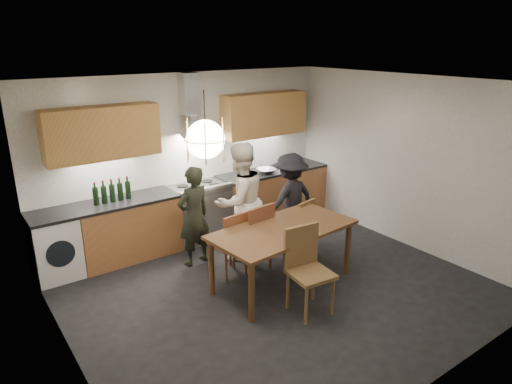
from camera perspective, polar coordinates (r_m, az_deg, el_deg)
ground at (r=6.08m, az=2.27°, el=-11.76°), size 5.00×5.00×0.00m
room_shell at (r=5.43m, az=2.50°, el=3.99°), size 5.02×4.52×2.61m
counter_run at (r=7.38m, az=-6.89°, el=-2.36°), size 5.00×0.62×0.90m
range_stove at (r=7.37m, az=-7.03°, el=-2.47°), size 0.90×0.60×0.92m
wall_fixtures at (r=7.09m, az=-7.97°, el=8.67°), size 4.30×0.54×1.10m
pendant_lamp at (r=4.71m, az=-6.34°, el=6.56°), size 0.43×0.43×0.70m
dining_table at (r=5.86m, az=3.39°, el=-5.33°), size 1.96×1.10×0.79m
chair_back_left at (r=6.13m, az=-3.04°, el=-6.02°), size 0.45×0.45×0.92m
chair_back_mid at (r=6.21m, az=0.06°, el=-5.20°), size 0.50×0.50×0.99m
chair_back_right at (r=6.83m, az=5.67°, el=-3.81°), size 0.45×0.45×0.84m
chair_front at (r=5.41m, az=6.29°, el=-8.89°), size 0.51×0.51×1.03m
person_left at (r=6.44m, az=-7.77°, el=-3.01°), size 0.58×0.43×1.44m
person_mid at (r=6.54m, az=-2.04°, el=-1.21°), size 0.90×0.74×1.72m
person_right at (r=7.07m, az=4.27°, el=-0.89°), size 0.97×0.59×1.45m
mixing_bowl at (r=7.78m, az=1.27°, el=2.66°), size 0.37×0.37×0.08m
stock_pot at (r=8.11m, az=3.30°, el=3.54°), size 0.22×0.22×0.14m
wine_bottles at (r=6.68m, az=-17.56°, el=0.16°), size 0.54×0.08×0.32m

